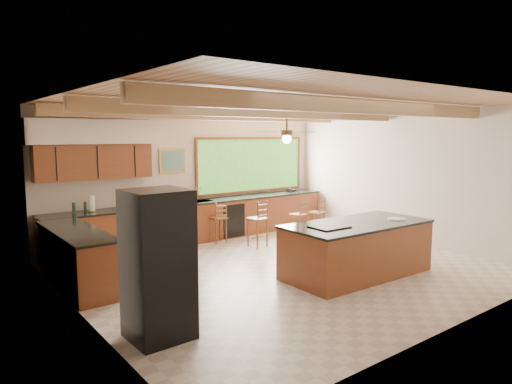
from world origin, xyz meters
TOP-DOWN VIEW (x-y plane):
  - ground at (0.00, 0.00)m, footprint 7.20×7.20m
  - room_shell at (-0.17, 0.65)m, footprint 7.27×6.54m
  - counter_run at (-0.82, 2.52)m, footprint 7.12×3.10m
  - island at (0.79, -1.04)m, footprint 2.70×1.33m
  - refrigerator at (-3.05, -1.24)m, footprint 0.72×0.70m
  - bar_stool_a at (0.64, 1.54)m, footprint 0.41×0.41m
  - bar_stool_b at (0.17, 2.40)m, footprint 0.35×0.35m
  - bar_stool_c at (2.44, 1.55)m, footprint 0.41×0.41m
  - bar_stool_d at (1.87, 1.55)m, footprint 0.38×0.38m

SIDE VIEW (x-z plane):
  - ground at x=0.00m, z-range 0.00..0.00m
  - counter_run at x=-0.82m, z-range -0.15..1.08m
  - island at x=0.79m, z-range -0.01..0.94m
  - bar_stool_b at x=0.17m, z-range 0.09..1.03m
  - bar_stool_c at x=2.44m, z-range 0.09..1.04m
  - bar_stool_d at x=1.87m, z-range 0.09..1.06m
  - bar_stool_a at x=0.64m, z-range 0.10..1.13m
  - refrigerator at x=-3.05m, z-range 0.00..1.81m
  - room_shell at x=-0.17m, z-range 0.70..3.72m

